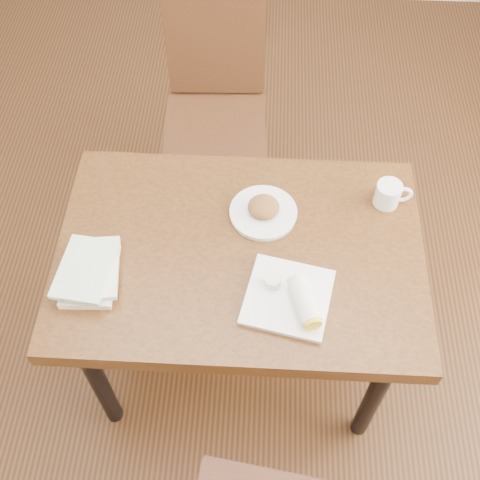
{
  "coord_description": "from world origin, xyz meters",
  "views": [
    {
      "loc": [
        0.05,
        -1.03,
        2.27
      ],
      "look_at": [
        0.0,
        0.0,
        0.8
      ],
      "focal_mm": 45.0,
      "sensor_mm": 36.0,
      "label": 1
    }
  ],
  "objects_px": {
    "table": "(240,265)",
    "book_stack": "(90,271)",
    "chair_far": "(216,99)",
    "plate_scone": "(263,211)",
    "plate_burrito": "(293,298)",
    "coffee_mug": "(389,194)"
  },
  "relations": [
    {
      "from": "table",
      "to": "plate_burrito",
      "type": "xyz_separation_m",
      "value": [
        0.16,
        -0.18,
        0.11
      ]
    },
    {
      "from": "table",
      "to": "book_stack",
      "type": "bearing_deg",
      "value": -164.52
    },
    {
      "from": "coffee_mug",
      "to": "plate_burrito",
      "type": "relative_size",
      "value": 0.43
    },
    {
      "from": "chair_far",
      "to": "coffee_mug",
      "type": "bearing_deg",
      "value": -48.2
    },
    {
      "from": "table",
      "to": "plate_scone",
      "type": "distance_m",
      "value": 0.19
    },
    {
      "from": "plate_scone",
      "to": "chair_far",
      "type": "bearing_deg",
      "value": 105.9
    },
    {
      "from": "plate_scone",
      "to": "plate_burrito",
      "type": "xyz_separation_m",
      "value": [
        0.09,
        -0.31,
        0.0
      ]
    },
    {
      "from": "table",
      "to": "chair_far",
      "type": "height_order",
      "value": "chair_far"
    },
    {
      "from": "chair_far",
      "to": "plate_burrito",
      "type": "height_order",
      "value": "chair_far"
    },
    {
      "from": "chair_far",
      "to": "plate_scone",
      "type": "bearing_deg",
      "value": -74.1
    },
    {
      "from": "table",
      "to": "chair_far",
      "type": "xyz_separation_m",
      "value": [
        -0.15,
        0.89,
        -0.11
      ]
    },
    {
      "from": "chair_far",
      "to": "plate_scone",
      "type": "height_order",
      "value": "chair_far"
    },
    {
      "from": "coffee_mug",
      "to": "plate_burrito",
      "type": "height_order",
      "value": "coffee_mug"
    },
    {
      "from": "coffee_mug",
      "to": "table",
      "type": "bearing_deg",
      "value": -155.79
    },
    {
      "from": "plate_burrito",
      "to": "book_stack",
      "type": "xyz_separation_m",
      "value": [
        -0.6,
        0.06,
        0.0
      ]
    },
    {
      "from": "plate_scone",
      "to": "book_stack",
      "type": "xyz_separation_m",
      "value": [
        -0.5,
        -0.26,
        0.01
      ]
    },
    {
      "from": "book_stack",
      "to": "plate_scone",
      "type": "bearing_deg",
      "value": 27.18
    },
    {
      "from": "plate_scone",
      "to": "book_stack",
      "type": "bearing_deg",
      "value": -152.82
    },
    {
      "from": "chair_far",
      "to": "plate_burrito",
      "type": "distance_m",
      "value": 1.14
    },
    {
      "from": "book_stack",
      "to": "plate_burrito",
      "type": "bearing_deg",
      "value": -5.44
    },
    {
      "from": "chair_far",
      "to": "book_stack",
      "type": "bearing_deg",
      "value": -105.74
    },
    {
      "from": "chair_far",
      "to": "plate_scone",
      "type": "distance_m",
      "value": 0.82
    }
  ]
}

